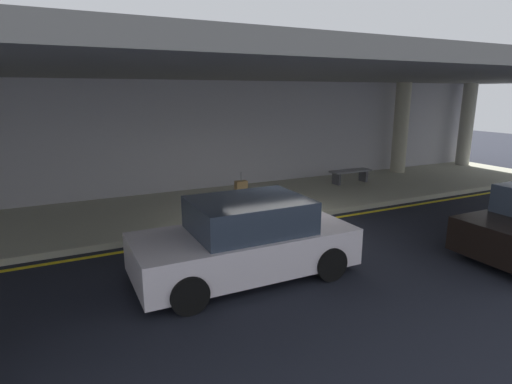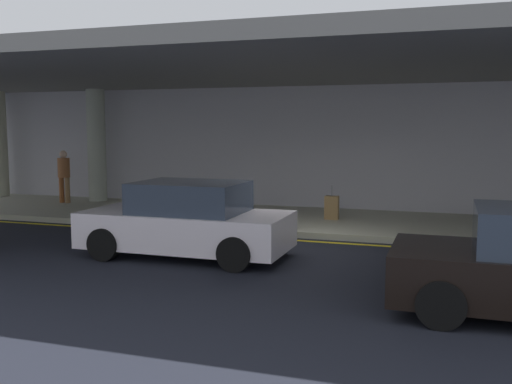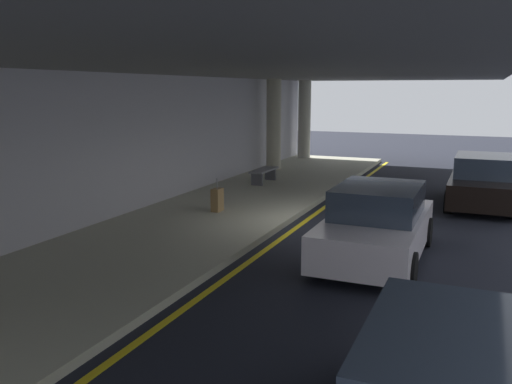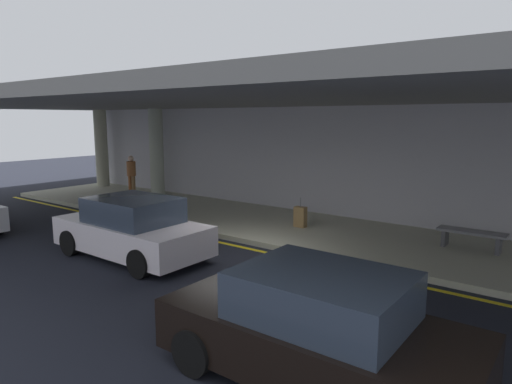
% 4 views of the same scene
% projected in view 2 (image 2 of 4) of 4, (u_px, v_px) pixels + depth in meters
% --- Properties ---
extents(ground_plane, '(60.00, 60.00, 0.00)m').
position_uv_depth(ground_plane, '(298.00, 247.00, 12.47)').
color(ground_plane, black).
extents(sidewalk, '(26.00, 4.20, 0.15)m').
position_uv_depth(sidewalk, '(327.00, 222.00, 15.38)').
color(sidewalk, '#B1B099').
rests_on(sidewalk, ground).
extents(lane_stripe_yellow, '(26.00, 0.14, 0.01)m').
position_uv_depth(lane_stripe_yellow, '(306.00, 241.00, 13.15)').
color(lane_stripe_yellow, yellow).
rests_on(lane_stripe_yellow, ground).
extents(support_column_left_mid, '(0.60, 0.60, 3.65)m').
position_uv_depth(support_column_left_mid, '(97.00, 145.00, 19.05)').
color(support_column_left_mid, '#AAB2A0').
rests_on(support_column_left_mid, sidewalk).
extents(ceiling_overhang, '(28.00, 13.20, 0.30)m').
position_uv_depth(ceiling_overhang, '(325.00, 72.00, 14.48)').
color(ceiling_overhang, slate).
rests_on(ceiling_overhang, support_column_far_left).
extents(terminal_back_wall, '(26.00, 0.30, 3.80)m').
position_uv_depth(terminal_back_wall, '(343.00, 150.00, 17.30)').
color(terminal_back_wall, '#B5B3BB').
rests_on(terminal_back_wall, ground).
extents(car_white, '(4.10, 1.92, 1.50)m').
position_uv_depth(car_white, '(187.00, 221.00, 11.52)').
color(car_white, silver).
rests_on(car_white, ground).
extents(traveler_with_luggage, '(0.38, 0.38, 1.68)m').
position_uv_depth(traveler_with_luggage, '(64.00, 173.00, 18.57)').
color(traveler_with_luggage, brown).
rests_on(traveler_with_luggage, sidewalk).
extents(suitcase_upright_primary, '(0.36, 0.22, 0.90)m').
position_uv_depth(suitcase_upright_primary, '(332.00, 208.00, 15.28)').
color(suitcase_upright_primary, olive).
rests_on(suitcase_upright_primary, sidewalk).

